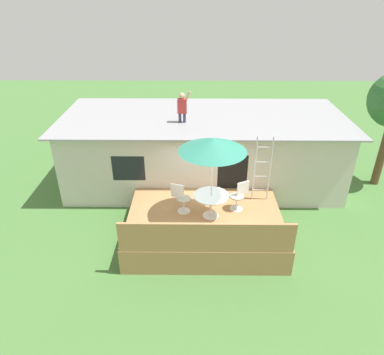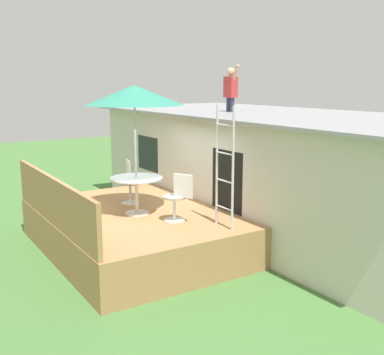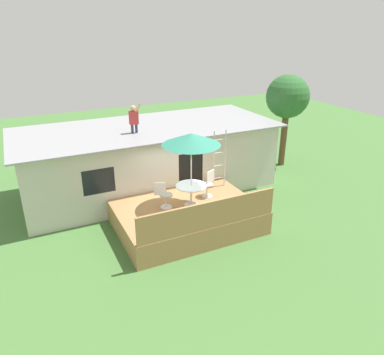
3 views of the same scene
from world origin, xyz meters
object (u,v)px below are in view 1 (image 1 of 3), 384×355
Objects in this scene: step_ladder at (262,169)px; patio_chair_left at (181,198)px; patio_umbrella at (213,145)px; person_figure at (182,105)px; patio_chair_right at (239,196)px; patio_table at (211,200)px.

patio_chair_left is (-2.51, -0.70, -0.64)m from step_ladder.
person_figure reaches higher than patio_umbrella.
patio_chair_left and patio_chair_right have the same top height.
person_figure is 1.21× the size of patio_chair_left.
person_figure is at bearing 141.29° from step_ladder.
patio_table is at bearing -0.00° from patio_chair_left.
patio_chair_left is (-0.89, 0.26, -1.89)m from patio_umbrella.
patio_umbrella is 1.15× the size of step_ladder.
patio_umbrella is 2.13m from patio_chair_right.
step_ladder is 2.68m from patio_chair_left.
patio_table is 1.96m from step_ladder.
step_ladder is 2.39× the size of patio_chair_right.
patio_chair_left is (-0.89, 0.26, -0.13)m from patio_table.
patio_chair_left is 1.00× the size of patio_chair_right.
step_ladder is 3.55m from person_figure.
person_figure is (-0.92, 3.01, 0.15)m from patio_umbrella.
patio_chair_right is (0.88, 0.42, -0.13)m from patio_table.
patio_umbrella is at bearing -0.00° from patio_chair_left.
patio_umbrella is 3.15m from person_figure.
patio_chair_left is at bearing -20.56° from patio_chair_right.
person_figure reaches higher than step_ladder.
patio_table is at bearing 90.00° from patio_umbrella.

